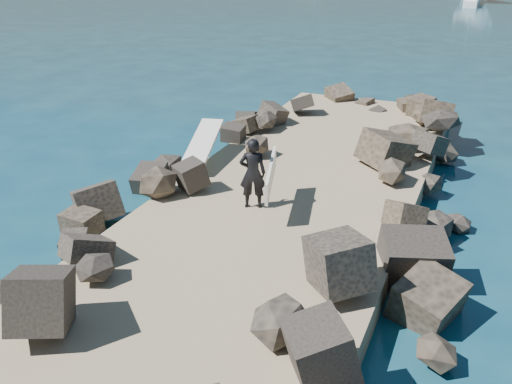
% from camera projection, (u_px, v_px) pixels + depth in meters
% --- Properties ---
extents(ground, '(800.00, 800.00, 0.00)m').
position_uv_depth(ground, '(272.00, 234.00, 13.50)').
color(ground, '#0F384C').
rests_on(ground, ground).
extents(jetty, '(6.00, 26.00, 0.60)m').
position_uv_depth(jetty, '(237.00, 264.00, 11.69)').
color(jetty, '#8C7759').
rests_on(jetty, ground).
extents(riprap_left, '(2.60, 22.00, 1.00)m').
position_uv_depth(riprap_left, '(131.00, 220.00, 13.06)').
color(riprap_left, black).
rests_on(riprap_left, ground).
extents(riprap_right, '(2.60, 22.00, 1.00)m').
position_uv_depth(riprap_right, '(384.00, 272.00, 11.00)').
color(riprap_right, black).
rests_on(riprap_right, ground).
extents(surfboard_resting, '(1.23, 2.68, 0.09)m').
position_uv_depth(surfboard_resting, '(203.00, 146.00, 16.10)').
color(surfboard_resting, white).
rests_on(surfboard_resting, riprap_left).
extents(surfer_with_board, '(1.14, 2.04, 1.69)m').
position_uv_depth(surfer_with_board, '(255.00, 173.00, 13.13)').
color(surfer_with_board, black).
rests_on(surfer_with_board, jetty).
extents(sailboat_b, '(1.45, 6.21, 7.56)m').
position_uv_depth(sailboat_b, '(472.00, 2.00, 60.37)').
color(sailboat_b, white).
rests_on(sailboat_b, ground).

